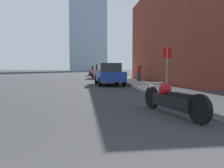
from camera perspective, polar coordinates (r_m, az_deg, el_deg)
name	(u,v)px	position (r m, az deg, el deg)	size (l,w,h in m)	color
sidewalk	(107,75)	(40.99, -1.40, 2.46)	(2.26, 240.00, 0.15)	#9E998E
motorcycle	(171,99)	(6.06, 15.08, -3.87)	(0.85, 2.71, 0.83)	black
parked_car_blue	(109,74)	(16.21, -0.76, 2.61)	(2.02, 4.05, 1.63)	#1E3899
parked_car_red	(101,72)	(26.73, -2.96, 3.28)	(2.15, 4.61, 1.71)	red
parked_car_black	(95,71)	(36.99, -4.49, 3.45)	(2.08, 3.95, 1.69)	black
stop_sign	(167,60)	(12.62, 14.18, 6.01)	(0.57, 0.26, 2.26)	slate
pedestrian	(139,72)	(19.29, 7.09, 3.16)	(0.36, 0.22, 1.56)	#38383D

